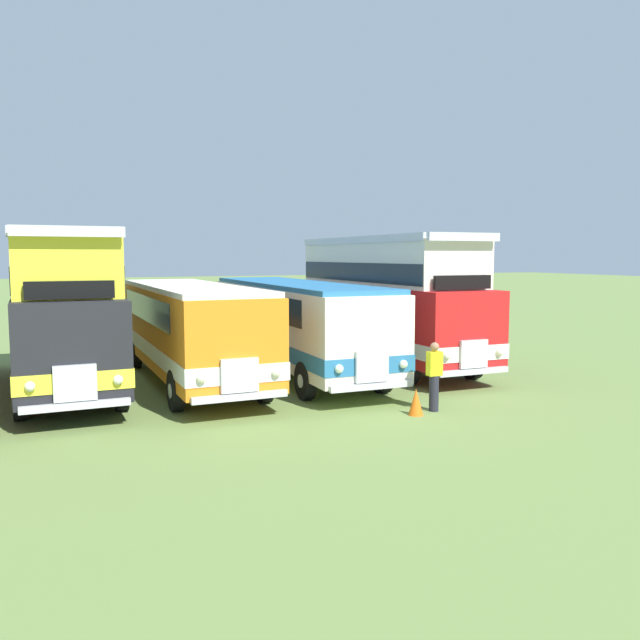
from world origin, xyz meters
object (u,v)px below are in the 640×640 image
bus_second_in_row (63,309)px  bus_third_in_row (189,325)px  cone_mid_row (416,402)px  bus_fifth_in_row (386,298)px  bus_fourth_in_row (294,320)px  marshal_person (434,376)px

bus_second_in_row → bus_third_in_row: 3.61m
cone_mid_row → bus_fifth_in_row: bearing=67.2°
bus_fourth_in_row → bus_second_in_row: bearing=-178.9°
bus_third_in_row → bus_fourth_in_row: size_ratio=0.92×
bus_third_in_row → bus_fifth_in_row: size_ratio=1.02×
bus_second_in_row → bus_fourth_in_row: bus_second_in_row is taller
bus_third_in_row → bus_fourth_in_row: same height
bus_fourth_in_row → bus_fifth_in_row: bus_fifth_in_row is taller
bus_second_in_row → bus_third_in_row: size_ratio=0.94×
cone_mid_row → bus_fourth_in_row: bearing=95.9°
marshal_person → bus_second_in_row: bearing=143.1°
bus_fifth_in_row → bus_fourth_in_row: bearing=-176.6°
bus_fifth_in_row → cone_mid_row: bearing=-112.8°
bus_second_in_row → bus_fifth_in_row: bearing=1.8°
cone_mid_row → marshal_person: 0.86m
bus_second_in_row → bus_third_in_row: (3.55, -0.26, -0.60)m
bus_second_in_row → bus_third_in_row: bearing=-4.2°
bus_third_in_row → cone_mid_row: size_ratio=16.09×
bus_second_in_row → marshal_person: 10.61m
bus_fourth_in_row → marshal_person: (1.31, -6.44, -0.87)m
bus_third_in_row → bus_fifth_in_row: (7.10, 0.60, 0.60)m
bus_second_in_row → bus_fourth_in_row: 7.13m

